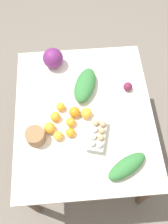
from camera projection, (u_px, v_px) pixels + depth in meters
name	position (u px, v px, depth m)	size (l,w,h in m)	color
ground_plane	(84.00, 146.00, 2.50)	(8.00, 8.00, 0.00)	#70665B
dining_table	(84.00, 119.00, 1.94)	(1.23, 1.02, 0.72)	silver
cabbage_purple	(53.00, 58.00, 1.99)	(0.16, 0.16, 0.16)	#6B2366
egg_carton	(97.00, 135.00, 1.73)	(0.26, 0.17, 0.09)	#A8A8A3
paper_bag	(36.00, 136.00, 1.72)	(0.13, 0.13, 0.10)	olive
greens_bunch_scallion	(85.00, 85.00, 1.91)	(0.32, 0.15, 0.10)	#337538
greens_bunch_dandelion	(127.00, 166.00, 1.63)	(0.29, 0.11, 0.09)	#337538
beet_root	(128.00, 87.00, 1.92)	(0.07, 0.07, 0.07)	maroon
orange_0	(74.00, 112.00, 1.81)	(0.08, 0.08, 0.08)	orange
orange_1	(55.00, 117.00, 1.80)	(0.07, 0.07, 0.07)	orange
orange_2	(49.00, 128.00, 1.76)	(0.08, 0.08, 0.08)	orange
orange_3	(71.00, 122.00, 1.78)	(0.07, 0.07, 0.07)	orange
orange_4	(71.00, 133.00, 1.75)	(0.07, 0.07, 0.07)	orange
orange_5	(61.00, 107.00, 1.84)	(0.07, 0.07, 0.07)	orange
orange_6	(86.00, 113.00, 1.81)	(0.08, 0.08, 0.08)	#F9A833
orange_7	(58.00, 136.00, 1.74)	(0.07, 0.07, 0.07)	#F9A833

